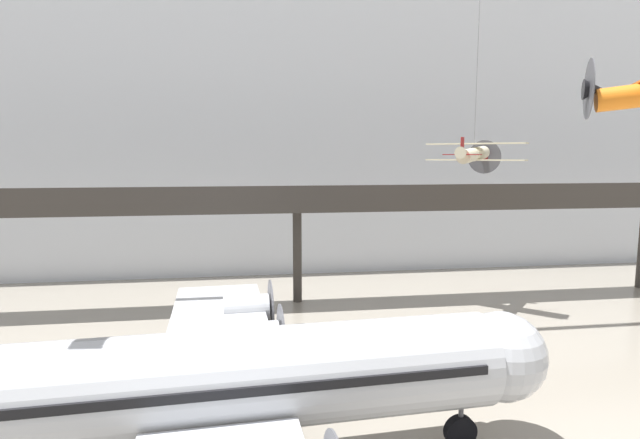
{
  "coord_description": "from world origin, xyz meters",
  "views": [
    {
      "loc": [
        -3.7,
        -12.49,
        11.58
      ],
      "look_at": [
        -0.58,
        9.23,
        8.73
      ],
      "focal_mm": 28.0,
      "sensor_mm": 36.0,
      "label": 1
    }
  ],
  "objects": [
    {
      "name": "mezzanine_walkway",
      "position": [
        0.0,
        24.86,
        7.73
      ],
      "size": [
        110.0,
        3.2,
        9.36
      ],
      "color": "#38332D",
      "rests_on": "ground"
    },
    {
      "name": "suspended_plane_cream_biplane",
      "position": [
        12.52,
        21.96,
        11.65
      ],
      "size": [
        6.11,
        6.04,
        13.2
      ],
      "rotation": [
        0.0,
        0.0,
        0.83
      ],
      "color": "beige"
    },
    {
      "name": "hangar_back_wall",
      "position": [
        0.0,
        36.52,
        13.49
      ],
      "size": [
        140.0,
        3.0,
        26.98
      ],
      "color": "silver",
      "rests_on": "ground"
    },
    {
      "name": "airliner_silver_main",
      "position": [
        -5.74,
        4.5,
        3.61
      ],
      "size": [
        27.77,
        31.59,
        10.47
      ],
      "rotation": [
        0.0,
        0.0,
        0.06
      ],
      "color": "#B7BABF",
      "rests_on": "ground"
    }
  ]
}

